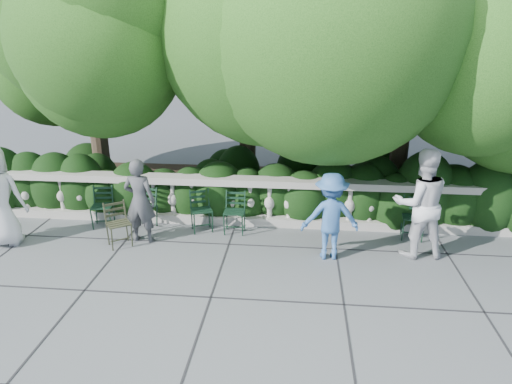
# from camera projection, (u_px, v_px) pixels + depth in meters

# --- Properties ---
(ground) EXTENTS (90.00, 90.00, 0.00)m
(ground) POSITION_uv_depth(u_px,v_px,m) (250.00, 267.00, 7.81)
(ground) COLOR #52565A
(ground) RESTS_ON ground
(balustrade) EXTENTS (12.00, 0.44, 1.00)m
(balustrade) POSITION_uv_depth(u_px,v_px,m) (260.00, 202.00, 9.33)
(balustrade) COLOR #9E998E
(balustrade) RESTS_ON ground
(shrub_hedge) EXTENTS (15.00, 2.60, 1.70)m
(shrub_hedge) POSITION_uv_depth(u_px,v_px,m) (264.00, 203.00, 10.62)
(shrub_hedge) COLOR black
(shrub_hedge) RESTS_ON ground
(tree_canopy) EXTENTS (15.04, 6.52, 6.78)m
(tree_canopy) POSITION_uv_depth(u_px,v_px,m) (299.00, 22.00, 9.38)
(tree_canopy) COLOR #3F3023
(tree_canopy) RESTS_ON ground
(chair_a) EXTENTS (0.51, 0.55, 0.84)m
(chair_a) POSITION_uv_depth(u_px,v_px,m) (103.00, 229.00, 9.25)
(chair_a) COLOR black
(chair_a) RESTS_ON ground
(chair_b) EXTENTS (0.56, 0.59, 0.84)m
(chair_b) POSITION_uv_depth(u_px,v_px,m) (141.00, 230.00, 9.22)
(chair_b) COLOR black
(chair_b) RESTS_ON ground
(chair_c) EXTENTS (0.44, 0.48, 0.84)m
(chair_c) POSITION_uv_depth(u_px,v_px,m) (234.00, 236.00, 8.97)
(chair_c) COLOR black
(chair_c) RESTS_ON ground
(chair_d) EXTENTS (0.59, 0.61, 0.84)m
(chair_d) POSITION_uv_depth(u_px,v_px,m) (204.00, 234.00, 9.05)
(chair_d) COLOR black
(chair_d) RESTS_ON ground
(chair_f) EXTENTS (0.50, 0.53, 0.84)m
(chair_f) POSITION_uv_depth(u_px,v_px,m) (411.00, 242.00, 8.72)
(chair_f) COLOR black
(chair_f) RESTS_ON ground
(chair_weathered) EXTENTS (0.64, 0.65, 0.84)m
(chair_weathered) POSITION_uv_depth(u_px,v_px,m) (123.00, 248.00, 8.45)
(chair_weathered) COLOR black
(chair_weathered) RESTS_ON ground
(person_woman_grey) EXTENTS (0.63, 0.44, 1.63)m
(person_woman_grey) POSITION_uv_depth(u_px,v_px,m) (140.00, 201.00, 8.49)
(person_woman_grey) COLOR #3E3F43
(person_woman_grey) RESTS_ON ground
(person_casual_man) EXTENTS (1.03, 0.84, 1.97)m
(person_casual_man) POSITION_uv_depth(u_px,v_px,m) (420.00, 203.00, 7.91)
(person_casual_man) COLOR silver
(person_casual_man) RESTS_ON ground
(person_older_blue) EXTENTS (1.06, 0.67, 1.56)m
(person_older_blue) POSITION_uv_depth(u_px,v_px,m) (330.00, 216.00, 7.88)
(person_older_blue) COLOR #3664A2
(person_older_blue) RESTS_ON ground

